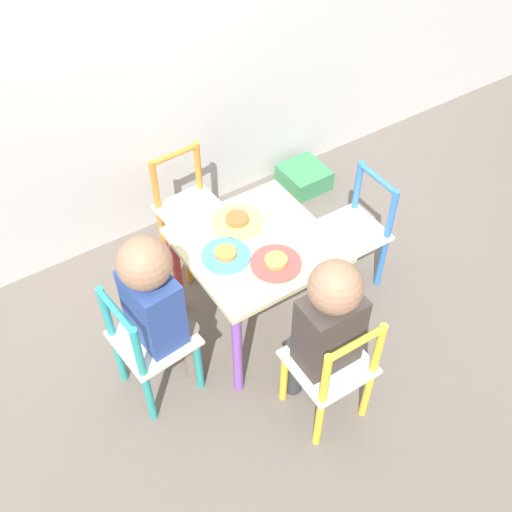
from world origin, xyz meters
TOP-DOWN VIEW (x-y plane):
  - ground_plane at (0.00, 0.00)m, footprint 6.00×6.00m
  - kids_table at (0.00, 0.00)m, footprint 0.52×0.52m
  - chair_yellow at (-0.01, -0.49)m, footprint 0.26×0.26m
  - chair_teal at (-0.48, -0.05)m, footprint 0.28×0.28m
  - chair_orange at (-0.03, 0.48)m, footprint 0.27×0.27m
  - chair_blue at (0.49, -0.01)m, footprint 0.26×0.26m
  - child_front at (-0.01, -0.42)m, footprint 0.20×0.22m
  - child_left at (-0.42, -0.04)m, footprint 0.23×0.21m
  - plate_front at (-0.00, -0.13)m, footprint 0.18×0.18m
  - plate_left at (-0.13, 0.00)m, footprint 0.18×0.18m
  - plate_back at (0.00, 0.13)m, footprint 0.19×0.19m
  - storage_bin at (0.70, 0.61)m, footprint 0.22×0.22m

SIDE VIEW (x-z plane):
  - ground_plane at x=0.00m, z-range 0.00..0.00m
  - storage_bin at x=0.70m, z-range 0.00..0.11m
  - chair_yellow at x=-0.01m, z-range 0.00..0.53m
  - chair_teal at x=-0.48m, z-range 0.00..0.53m
  - chair_orange at x=-0.03m, z-range 0.00..0.53m
  - chair_blue at x=0.49m, z-range 0.00..0.53m
  - kids_table at x=0.00m, z-range 0.15..0.62m
  - child_front at x=-0.01m, z-range 0.08..0.83m
  - child_left at x=-0.42m, z-range 0.09..0.83m
  - plate_back at x=0.00m, z-range 0.47..0.49m
  - plate_front at x=0.00m, z-range 0.47..0.49m
  - plate_left at x=-0.13m, z-range 0.47..0.49m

